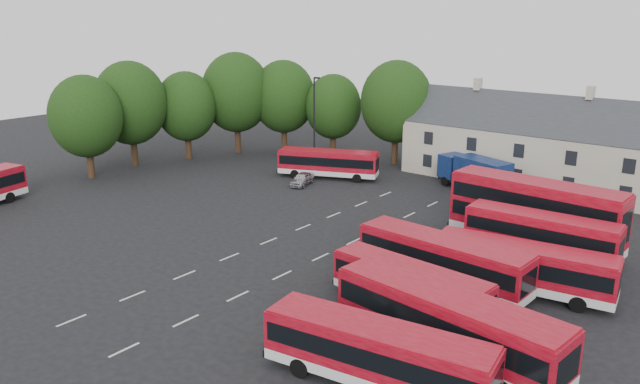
{
  "coord_description": "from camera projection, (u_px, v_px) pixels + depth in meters",
  "views": [
    {
      "loc": [
        30.52,
        -29.72,
        16.67
      ],
      "look_at": [
        -0.54,
        8.82,
        2.2
      ],
      "focal_mm": 35.0,
      "sensor_mm": 36.0,
      "label": 1
    }
  ],
  "objects": [
    {
      "name": "bus_row_a",
      "position": [
        377.0,
        351.0,
        28.2
      ],
      "size": [
        11.06,
        4.05,
        3.06
      ],
      "rotation": [
        0.0,
        0.0,
        0.15
      ],
      "color": "silver",
      "rests_on": "ground"
    },
    {
      "name": "bus_row_e",
      "position": [
        523.0,
        264.0,
        37.86
      ],
      "size": [
        11.01,
        4.03,
        3.04
      ],
      "rotation": [
        0.0,
        0.0,
        0.15
      ],
      "color": "silver",
      "rests_on": "ground"
    },
    {
      "name": "bus_row_b",
      "position": [
        447.0,
        320.0,
        30.54
      ],
      "size": [
        12.42,
        4.13,
        3.45
      ],
      "rotation": [
        0.0,
        0.0,
        -0.11
      ],
      "color": "silver",
      "rests_on": "ground"
    },
    {
      "name": "bus_row_d",
      "position": [
        443.0,
        257.0,
        38.71
      ],
      "size": [
        11.29,
        3.17,
        3.16
      ],
      "rotation": [
        0.0,
        0.0,
        -0.05
      ],
      "color": "silver",
      "rests_on": "ground"
    },
    {
      "name": "box_truck",
      "position": [
        475.0,
        172.0,
        59.25
      ],
      "size": [
        7.9,
        4.62,
        3.3
      ],
      "rotation": [
        0.0,
        0.0,
        -0.32
      ],
      "color": "black",
      "rests_on": "ground"
    },
    {
      "name": "terrace_houses",
      "position": [
        583.0,
        153.0,
        58.17
      ],
      "size": [
        35.7,
        7.13,
        10.06
      ],
      "color": "beige",
      "rests_on": "ground"
    },
    {
      "name": "ground",
      "position": [
        250.0,
        249.0,
        45.27
      ],
      "size": [
        140.0,
        140.0,
        0.0
      ],
      "primitive_type": "plane",
      "color": "black",
      "rests_on": "ground"
    },
    {
      "name": "silver_car",
      "position": [
        302.0,
        179.0,
        61.65
      ],
      "size": [
        2.45,
        3.87,
        1.23
      ],
      "primitive_type": "imported",
      "rotation": [
        0.0,
        0.0,
        0.3
      ],
      "color": "#B1B3B9",
      "rests_on": "ground"
    },
    {
      "name": "bus_dd_north",
      "position": [
        535.0,
        210.0,
        44.71
      ],
      "size": [
        12.36,
        3.4,
        5.02
      ],
      "rotation": [
        0.0,
        0.0,
        -0.05
      ],
      "color": "silver",
      "rests_on": "ground"
    },
    {
      "name": "lamppost",
      "position": [
        314.0,
        122.0,
        65.2
      ],
      "size": [
        0.7,
        0.39,
        10.09
      ],
      "rotation": [
        0.0,
        0.0,
        0.24
      ],
      "color": "black",
      "rests_on": "ground"
    },
    {
      "name": "bus_row_c",
      "position": [
        410.0,
        284.0,
        35.57
      ],
      "size": [
        9.87,
        2.89,
        2.75
      ],
      "rotation": [
        0.0,
        0.0,
        -0.07
      ],
      "color": "silver",
      "rests_on": "ground"
    },
    {
      "name": "bus_dd_south",
      "position": [
        540.0,
        240.0,
        40.7
      ],
      "size": [
        9.8,
        2.78,
        3.97
      ],
      "rotation": [
        0.0,
        0.0,
        0.06
      ],
      "color": "silver",
      "rests_on": "ground"
    },
    {
      "name": "bus_north",
      "position": [
        328.0,
        162.0,
        63.92
      ],
      "size": [
        10.28,
        6.24,
        2.89
      ],
      "rotation": [
        0.0,
        0.0,
        0.42
      ],
      "color": "silver",
      "rests_on": "ground"
    },
    {
      "name": "lane_markings",
      "position": [
        294.0,
        249.0,
        45.26
      ],
      "size": [
        5.15,
        33.8,
        0.01
      ],
      "color": "beige",
      "rests_on": "ground"
    },
    {
      "name": "treeline",
      "position": [
        239.0,
        102.0,
        70.36
      ],
      "size": [
        29.92,
        32.59,
        12.01
      ],
      "color": "black",
      "rests_on": "ground"
    }
  ]
}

